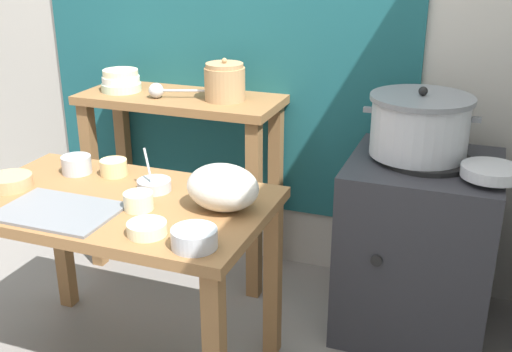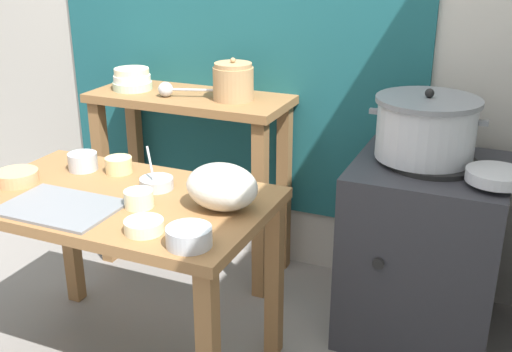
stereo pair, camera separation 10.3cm
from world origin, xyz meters
name	(u,v)px [view 1 (the left image)]	position (x,y,z in m)	size (l,w,h in m)	color
wall_back	(271,4)	(0.08, 1.10, 1.30)	(4.40, 0.12, 2.60)	#B2ADA3
prep_table	(120,227)	(-0.13, 0.03, 0.61)	(1.10, 0.66, 0.72)	olive
back_shelf_table	(182,140)	(-0.28, 0.83, 0.68)	(0.96, 0.40, 0.90)	olive
stove_block	(417,246)	(0.88, 0.70, 0.38)	(0.60, 0.61, 0.78)	#2D2D33
steamer_pot	(420,125)	(0.84, 0.72, 0.90)	(0.45, 0.41, 0.28)	#B7BABF
clay_pot	(225,82)	(-0.04, 0.83, 0.98)	(0.19, 0.19, 0.19)	tan
bowl_stack_enamel	(121,81)	(-0.58, 0.81, 0.95)	(0.19, 0.19, 0.10)	#B7D1AD
ladle	(158,91)	(-0.35, 0.76, 0.94)	(0.25, 0.11, 0.07)	#B7BABF
serving_tray	(59,211)	(-0.25, -0.14, 0.72)	(0.40, 0.28, 0.01)	slate
plastic_bag	(223,187)	(0.27, 0.08, 0.80)	(0.26, 0.20, 0.16)	silver
wide_pan	(491,172)	(1.13, 0.56, 0.80)	(0.22, 0.22, 0.04)	#B7BABF
prep_bowl_0	(147,228)	(0.12, -0.18, 0.74)	(0.13, 0.13, 0.04)	beige
prep_bowl_1	(76,164)	(-0.42, 0.20, 0.76)	(0.12, 0.12, 0.07)	#B7BABF
prep_bowl_2	(154,184)	(-0.04, 0.14, 0.74)	(0.13, 0.13, 0.16)	#B7BABF
prep_bowl_3	(194,237)	(0.30, -0.21, 0.75)	(0.14, 0.14, 0.06)	#B7BABF
prep_bowl_4	(10,181)	(-0.56, -0.02, 0.75)	(0.16, 0.16, 0.05)	tan
prep_bowl_5	(114,167)	(-0.27, 0.23, 0.75)	(0.11, 0.11, 0.06)	#E5C684
prep_bowl_6	(138,200)	(-0.01, -0.02, 0.75)	(0.10, 0.10, 0.06)	beige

